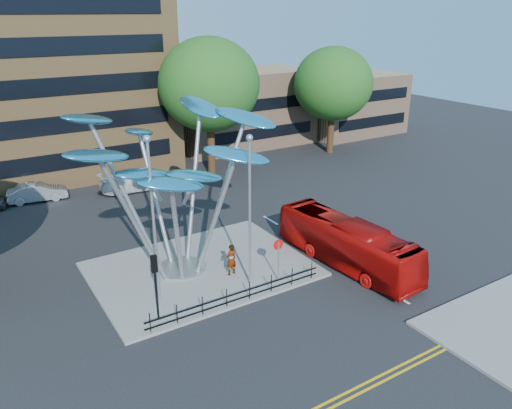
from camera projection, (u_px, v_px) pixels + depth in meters
ground at (273, 315)px, 24.65m from camera, size 120.00×120.00×0.00m
traffic_island at (201, 269)px, 28.87m from camera, size 12.00×9.00×0.15m
double_yellow_near at (357, 387)px, 19.92m from camera, size 40.00×0.12×0.01m
double_yellow_far at (362, 392)px, 19.68m from camera, size 40.00×0.12×0.01m
low_building_near at (242, 108)px, 54.78m from camera, size 15.00×8.00×8.00m
low_building_far at (350, 104)px, 60.31m from camera, size 12.00×8.00×7.00m
tree_right at (209, 85)px, 43.04m from camera, size 8.80×8.80×12.11m
tree_far at (333, 84)px, 50.31m from camera, size 8.00×8.00×10.81m
leaf_sculpture at (172, 156)px, 26.40m from camera, size 12.72×9.54×9.51m
street_lamp_left at (153, 210)px, 23.24m from camera, size 0.36×0.36×8.80m
street_lamp_right at (250, 199)px, 25.41m from camera, size 0.36×0.36×8.30m
traffic_light_island at (155, 274)px, 23.20m from camera, size 0.28×0.18×3.42m
no_entry_sign_island at (278, 253)px, 26.97m from camera, size 0.60×0.10×2.45m
pedestrian_railing_front at (238, 296)px, 25.30m from camera, size 10.00×0.06×1.00m
red_bus at (347, 243)px, 29.12m from camera, size 2.93×10.00×2.75m
pedestrian at (231, 260)px, 27.82m from camera, size 0.75×0.57×1.85m
parked_car_mid at (37, 192)px, 39.14m from camera, size 4.60×2.16×1.46m
parked_car_right at (135, 181)px, 41.46m from camera, size 5.74×2.46×1.65m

